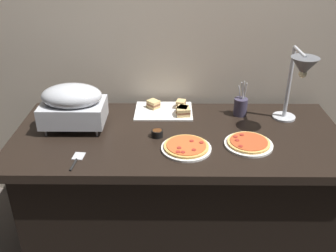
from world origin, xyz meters
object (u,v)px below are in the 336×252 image
at_px(pizza_plate_center, 186,147).
at_px(chafing_dish, 73,104).
at_px(utensil_holder, 241,106).
at_px(pizza_plate_front, 249,143).
at_px(serving_spatula, 76,160).
at_px(heat_lamp, 300,73).
at_px(sauce_cup_near, 157,133).
at_px(sandwich_platter, 170,110).

bearing_deg(pizza_plate_center, chafing_dish, 159.38).
relative_size(pizza_plate_center, utensil_holder, 1.19).
xyz_separation_m(pizza_plate_front, serving_spatula, (-0.90, -0.16, -0.01)).
bearing_deg(heat_lamp, pizza_plate_center, -160.02).
relative_size(pizza_plate_front, pizza_plate_center, 0.98).
relative_size(utensil_holder, serving_spatula, 1.32).
bearing_deg(sauce_cup_near, utensil_holder, 29.06).
relative_size(chafing_dish, pizza_plate_center, 1.35).
xyz_separation_m(pizza_plate_front, sauce_cup_near, (-0.50, 0.09, 0.01)).
height_order(sandwich_platter, utensil_holder, utensil_holder).
height_order(heat_lamp, utensil_holder, heat_lamp).
distance_m(pizza_plate_center, sandwich_platter, 0.46).
xyz_separation_m(chafing_dish, utensil_holder, (1.00, 0.18, -0.09)).
xyz_separation_m(chafing_dish, pizza_plate_center, (0.65, -0.24, -0.14)).
xyz_separation_m(chafing_dish, pizza_plate_front, (0.99, -0.20, -0.14)).
distance_m(sandwich_platter, sauce_cup_near, 0.32).
xyz_separation_m(heat_lamp, pizza_plate_front, (-0.28, -0.18, -0.34)).
bearing_deg(heat_lamp, utensil_holder, 143.53).
bearing_deg(chafing_dish, pizza_plate_center, -20.62).
distance_m(sandwich_platter, serving_spatula, 0.74).
bearing_deg(pizza_plate_front, serving_spatula, -169.95).
distance_m(sandwich_platter, utensil_holder, 0.44).
distance_m(sauce_cup_near, utensil_holder, 0.59).
height_order(heat_lamp, pizza_plate_front, heat_lamp).
xyz_separation_m(pizza_plate_center, utensil_holder, (0.35, 0.42, 0.05)).
xyz_separation_m(sandwich_platter, utensil_holder, (0.44, -0.03, 0.04)).
xyz_separation_m(heat_lamp, serving_spatula, (-1.18, -0.34, -0.35)).
xyz_separation_m(chafing_dish, sauce_cup_near, (0.49, -0.11, -0.13)).
bearing_deg(sauce_cup_near, serving_spatula, -147.85).
bearing_deg(pizza_plate_front, utensil_holder, 87.89).
bearing_deg(sandwich_platter, sauce_cup_near, -103.23).
relative_size(heat_lamp, pizza_plate_front, 1.74).
bearing_deg(serving_spatula, chafing_dish, 103.22).
height_order(sandwich_platter, serving_spatula, sandwich_platter).
bearing_deg(serving_spatula, sandwich_platter, 49.87).
height_order(chafing_dish, utensil_holder, chafing_dish).
bearing_deg(pizza_plate_front, pizza_plate_center, -172.69).
distance_m(heat_lamp, pizza_plate_center, 0.74).
height_order(utensil_holder, serving_spatula, utensil_holder).
bearing_deg(pizza_plate_front, sandwich_platter, 136.36).
height_order(chafing_dish, sauce_cup_near, chafing_dish).
distance_m(heat_lamp, sauce_cup_near, 0.85).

